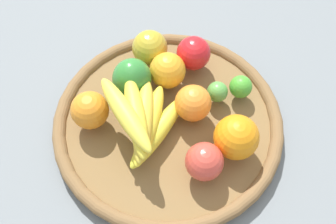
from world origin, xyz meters
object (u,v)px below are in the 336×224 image
(orange_2, at_px, (193,103))
(orange_0, at_px, (90,110))
(orange_1, at_px, (168,70))
(bell_pepper, at_px, (132,79))
(apple_2, at_px, (193,53))
(banana_bunch, at_px, (143,121))
(lime_1, at_px, (241,87))
(apple_1, at_px, (150,48))
(orange_3, at_px, (236,137))
(lime_0, at_px, (217,92))
(apple_0, at_px, (204,162))

(orange_2, xyz_separation_m, orange_0, (0.15, 0.12, 0.00))
(orange_1, distance_m, bell_pepper, 0.07)
(apple_2, relative_size, bell_pepper, 0.79)
(banana_bunch, height_order, lime_1, banana_bunch)
(apple_1, distance_m, orange_2, 0.16)
(orange_3, height_order, orange_0, orange_3)
(apple_2, distance_m, lime_0, 0.10)
(orange_1, distance_m, orange_0, 0.17)
(lime_1, bearing_deg, bell_pepper, 33.50)
(orange_0, bearing_deg, apple_1, -91.05)
(orange_1, xyz_separation_m, orange_0, (0.07, 0.16, -0.00))
(apple_2, height_order, lime_0, apple_2)
(orange_2, bearing_deg, apple_2, -57.87)
(orange_1, xyz_separation_m, bell_pepper, (0.04, 0.06, 0.01))
(apple_0, distance_m, apple_2, 0.24)
(lime_0, distance_m, orange_2, 0.06)
(orange_3, xyz_separation_m, lime_0, (0.08, -0.08, -0.02))
(apple_0, relative_size, orange_3, 0.83)
(banana_bunch, distance_m, orange_2, 0.10)
(banana_bunch, relative_size, orange_0, 2.50)
(orange_3, height_order, orange_2, orange_3)
(apple_1, bearing_deg, orange_3, 161.35)
(lime_1, distance_m, apple_1, 0.20)
(orange_3, distance_m, bell_pepper, 0.23)
(orange_2, bearing_deg, lime_0, -109.50)
(apple_1, xyz_separation_m, lime_0, (-0.16, 0.01, -0.02))
(apple_2, distance_m, bell_pepper, 0.14)
(lime_0, bearing_deg, banana_bunch, 64.75)
(apple_0, distance_m, lime_0, 0.16)
(orange_3, distance_m, orange_1, 0.19)
(apple_1, bearing_deg, orange_1, 156.60)
(bell_pepper, xyz_separation_m, orange_2, (-0.12, -0.02, -0.01))
(banana_bunch, relative_size, orange_3, 2.20)
(apple_2, distance_m, apple_1, 0.09)
(lime_1, xyz_separation_m, orange_0, (0.20, 0.21, 0.01))
(lime_0, relative_size, orange_2, 0.59)
(apple_0, height_order, orange_3, orange_3)
(orange_1, height_order, bell_pepper, bell_pepper)
(apple_0, height_order, orange_0, orange_0)
(orange_2, bearing_deg, orange_0, 39.33)
(apple_2, height_order, bell_pepper, bell_pepper)
(banana_bunch, bearing_deg, orange_1, -75.33)
(apple_2, bearing_deg, apple_1, 26.51)
(apple_0, distance_m, banana_bunch, 0.13)
(lime_0, height_order, orange_2, orange_2)
(apple_0, height_order, lime_1, apple_0)
(apple_0, relative_size, lime_1, 1.50)
(lime_1, relative_size, orange_3, 0.56)
(banana_bunch, distance_m, orange_3, 0.17)
(banana_bunch, height_order, bell_pepper, banana_bunch)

